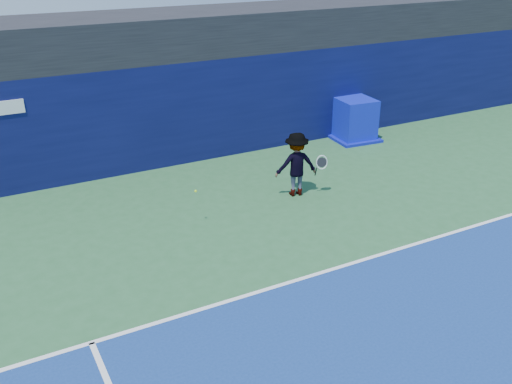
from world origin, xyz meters
TOP-DOWN VIEW (x-y plane):
  - ground at (0.00, 0.00)m, footprint 80.00×80.00m
  - baseline at (0.00, 3.00)m, footprint 24.00×0.10m
  - stadium_band at (0.00, 11.50)m, footprint 36.00×3.00m
  - back_wall_assembly at (-0.00, 10.50)m, footprint 36.00×1.03m
  - equipment_cart at (5.31, 9.47)m, footprint 1.55×1.55m
  - tennis_player at (1.21, 6.55)m, footprint 1.35×0.86m
  - tennis_ball at (-1.75, 6.19)m, footprint 0.06×0.06m

SIDE VIEW (x-z plane):
  - ground at x=0.00m, z-range 0.00..0.00m
  - baseline at x=0.00m, z-range 0.01..0.01m
  - equipment_cart at x=5.31m, z-range -0.06..1.32m
  - tennis_player at x=1.21m, z-range 0.00..1.70m
  - tennis_ball at x=-1.75m, z-range 0.82..0.88m
  - back_wall_assembly at x=0.00m, z-range 0.00..3.00m
  - stadium_band at x=0.00m, z-range 3.00..4.20m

